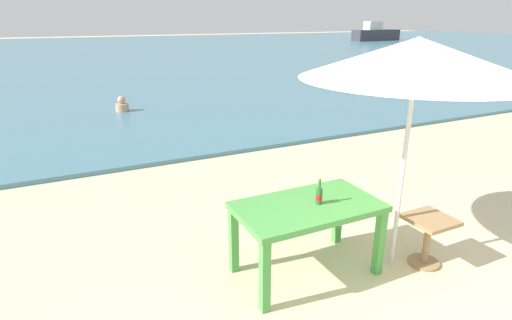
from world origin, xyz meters
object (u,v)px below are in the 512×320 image
swimmer_person (122,105)px  beer_bottle_amber (319,195)px  side_table_wood (428,234)px  picnic_table_green (307,214)px  boat_tanker (375,34)px  patio_umbrella (417,58)px

swimmer_person → beer_bottle_amber: bearing=-85.8°
side_table_wood → swimmer_person: size_ratio=1.32×
picnic_table_green → side_table_wood: picnic_table_green is taller
side_table_wood → swimmer_person: 8.83m
picnic_table_green → boat_tanker: bearing=47.6°
beer_bottle_amber → patio_umbrella: 1.51m
picnic_table_green → swimmer_person: 8.25m
picnic_table_green → side_table_wood: bearing=-19.8°
side_table_wood → boat_tanker: bearing=49.2°
picnic_table_green → beer_bottle_amber: beer_bottle_amber is taller
picnic_table_green → patio_umbrella: size_ratio=0.61×
picnic_table_green → swimmer_person: (-0.50, 8.23, -0.41)m
beer_bottle_amber → boat_tanker: boat_tanker is taller
beer_bottle_amber → boat_tanker: 43.36m
picnic_table_green → boat_tanker: 43.40m
boat_tanker → swimmer_person: bearing=-141.3°
picnic_table_green → side_table_wood: (1.20, -0.43, -0.30)m
picnic_table_green → patio_umbrella: (0.90, -0.28, 1.47)m
patio_umbrella → side_table_wood: patio_umbrella is taller
patio_umbrella → picnic_table_green: bearing=162.5°
picnic_table_green → beer_bottle_amber: (0.10, -0.04, 0.20)m
patio_umbrella → swimmer_person: patio_umbrella is taller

